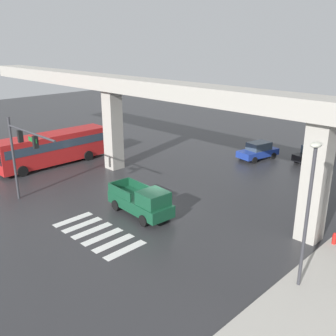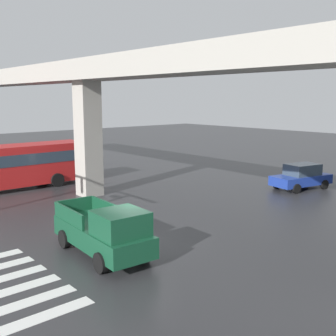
# 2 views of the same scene
# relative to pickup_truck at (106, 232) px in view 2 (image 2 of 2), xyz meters

# --- Properties ---
(ground_plane) EXTENTS (120.00, 120.00, 0.00)m
(ground_plane) POSITION_rel_pickup_truck_xyz_m (-0.05, 1.63, -0.99)
(ground_plane) COLOR #2D2D30
(crosswalk_stripes) EXTENTS (6.05, 2.80, 0.01)m
(crosswalk_stripes) POSITION_rel_pickup_truck_xyz_m (-0.05, -3.71, -0.98)
(crosswalk_stripes) COLOR silver
(crosswalk_stripes) RESTS_ON ground
(elevated_overpass) EXTENTS (59.96, 2.46, 8.40)m
(elevated_overpass) POSITION_rel_pickup_truck_xyz_m (-0.05, 4.90, 6.30)
(elevated_overpass) COLOR #ADA89E
(elevated_overpass) RESTS_ON ground
(pickup_truck) EXTENTS (5.22, 2.35, 2.08)m
(pickup_truck) POSITION_rel_pickup_truck_xyz_m (0.00, 0.00, 0.00)
(pickup_truck) COLOR #14472D
(pickup_truck) RESTS_ON ground
(city_bus) EXTENTS (2.83, 10.81, 2.99)m
(city_bus) POSITION_rel_pickup_truck_xyz_m (-14.52, 1.52, 0.73)
(city_bus) COLOR red
(city_bus) RESTS_ON ground
(sedan_blue) EXTENTS (2.58, 4.56, 1.72)m
(sedan_blue) POSITION_rel_pickup_truck_xyz_m (-1.62, 16.77, -0.14)
(sedan_blue) COLOR #1E3899
(sedan_blue) RESTS_ON ground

